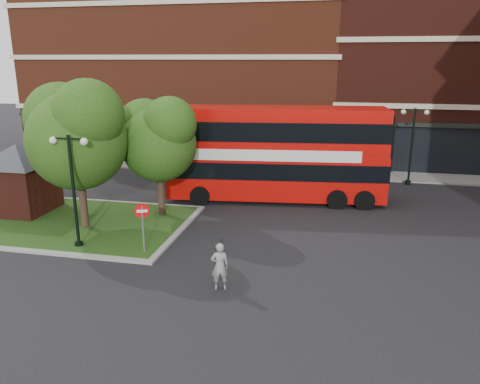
% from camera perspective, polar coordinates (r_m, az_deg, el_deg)
% --- Properties ---
extents(ground, '(120.00, 120.00, 0.00)m').
position_cam_1_polar(ground, '(19.50, -5.10, -8.37)').
color(ground, black).
rests_on(ground, ground).
extents(pavement_far, '(44.00, 3.00, 0.12)m').
position_cam_1_polar(pavement_far, '(34.79, 2.83, 2.73)').
color(pavement_far, slate).
rests_on(pavement_far, ground).
extents(terrace_far_left, '(26.00, 12.00, 14.00)m').
position_cam_1_polar(terrace_far_left, '(43.08, -6.26, 14.52)').
color(terrace_far_left, maroon).
rests_on(terrace_far_left, ground).
extents(terrace_far_right, '(18.00, 12.00, 16.00)m').
position_cam_1_polar(terrace_far_right, '(41.85, 24.77, 14.54)').
color(terrace_far_right, '#471911').
rests_on(terrace_far_right, ground).
extents(traffic_island, '(12.60, 7.60, 0.15)m').
position_cam_1_polar(traffic_island, '(25.29, -20.68, -3.42)').
color(traffic_island, gray).
rests_on(traffic_island, ground).
extents(kiosk, '(6.51, 6.51, 3.60)m').
position_cam_1_polar(kiosk, '(27.18, -25.38, 2.30)').
color(kiosk, '#471911').
rests_on(kiosk, traffic_island).
extents(tree_island_west, '(5.40, 4.71, 7.21)m').
position_cam_1_polar(tree_island_west, '(23.12, -19.43, 7.06)').
color(tree_island_west, '#2D2116').
rests_on(tree_island_west, ground).
extents(tree_island_east, '(4.46, 3.90, 6.29)m').
position_cam_1_polar(tree_island_east, '(24.05, -10.03, 6.70)').
color(tree_island_east, '#2D2116').
rests_on(tree_island_east, ground).
extents(lamp_island, '(1.72, 0.36, 5.00)m').
position_cam_1_polar(lamp_island, '(20.95, -19.68, 0.68)').
color(lamp_island, black).
rests_on(lamp_island, ground).
extents(lamp_far_left, '(1.72, 0.36, 5.00)m').
position_cam_1_polar(lamp_far_left, '(32.05, 5.87, 6.56)').
color(lamp_far_left, black).
rests_on(lamp_far_left, ground).
extents(lamp_far_right, '(1.72, 0.36, 5.00)m').
position_cam_1_polar(lamp_far_right, '(32.21, 20.23, 5.71)').
color(lamp_far_right, black).
rests_on(lamp_far_right, ground).
extents(bus, '(12.61, 4.19, 4.73)m').
position_cam_1_polar(bus, '(26.93, 4.37, 5.40)').
color(bus, '#B90B07').
rests_on(bus, ground).
extents(woman, '(0.74, 0.59, 1.77)m').
position_cam_1_polar(woman, '(16.87, -2.47, -9.04)').
color(woman, gray).
rests_on(woman, ground).
extents(car_silver, '(4.22, 1.75, 1.43)m').
position_cam_1_polar(car_silver, '(33.96, 1.16, 3.54)').
color(car_silver, '#B2B3B9').
rests_on(car_silver, ground).
extents(car_white, '(4.00, 1.75, 1.28)m').
position_cam_1_polar(car_white, '(32.31, 13.02, 2.35)').
color(car_white, silver).
rests_on(car_white, ground).
extents(no_entry_sign, '(0.60, 0.30, 2.27)m').
position_cam_1_polar(no_entry_sign, '(19.82, -11.80, -3.19)').
color(no_entry_sign, slate).
rests_on(no_entry_sign, ground).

